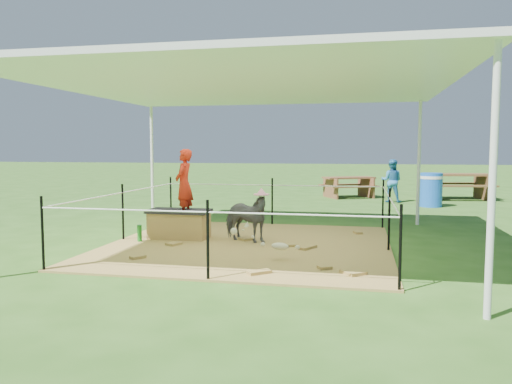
% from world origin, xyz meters
% --- Properties ---
extents(ground, '(90.00, 90.00, 0.00)m').
position_xyz_m(ground, '(0.00, 0.00, 0.00)').
color(ground, '#2D5919').
rests_on(ground, ground).
extents(hay_patch, '(4.60, 4.60, 0.03)m').
position_xyz_m(hay_patch, '(0.00, 0.00, 0.01)').
color(hay_patch, brown).
rests_on(hay_patch, ground).
extents(canopy_tent, '(6.30, 6.30, 2.90)m').
position_xyz_m(canopy_tent, '(0.00, 0.00, 2.69)').
color(canopy_tent, silver).
rests_on(canopy_tent, ground).
extents(rope_fence, '(4.54, 4.54, 1.00)m').
position_xyz_m(rope_fence, '(0.00, -0.00, 0.64)').
color(rope_fence, black).
rests_on(rope_fence, ground).
extents(straw_bale, '(1.02, 0.51, 0.45)m').
position_xyz_m(straw_bale, '(-1.33, 0.32, 0.26)').
color(straw_bale, '#AD7D3F').
rests_on(straw_bale, hay_patch).
extents(dark_cloth, '(1.09, 0.57, 0.06)m').
position_xyz_m(dark_cloth, '(-1.33, 0.32, 0.51)').
color(dark_cloth, black).
rests_on(dark_cloth, straw_bale).
extents(woman, '(0.29, 0.45, 1.22)m').
position_xyz_m(woman, '(-1.23, 0.32, 1.09)').
color(woman, red).
rests_on(woman, straw_bale).
extents(green_bottle, '(0.08, 0.08, 0.28)m').
position_xyz_m(green_bottle, '(-1.88, -0.13, 0.17)').
color(green_bottle, '#1A771D').
rests_on(green_bottle, hay_patch).
extents(pony, '(1.08, 0.81, 0.83)m').
position_xyz_m(pony, '(-0.11, 0.23, 0.44)').
color(pony, '#46464B').
rests_on(pony, hay_patch).
extents(pink_hat, '(0.26, 0.26, 0.12)m').
position_xyz_m(pink_hat, '(-0.11, 0.23, 0.92)').
color(pink_hat, pink).
rests_on(pink_hat, pony).
extents(foal, '(0.86, 0.57, 0.44)m').
position_xyz_m(foal, '(0.69, -1.04, 0.25)').
color(foal, '#C6BB91').
rests_on(foal, hay_patch).
extents(trash_barrel, '(0.63, 0.63, 0.94)m').
position_xyz_m(trash_barrel, '(3.73, 6.53, 0.47)').
color(trash_barrel, blue).
rests_on(trash_barrel, ground).
extents(picnic_table_near, '(1.99, 1.79, 0.68)m').
position_xyz_m(picnic_table_near, '(1.42, 8.70, 0.34)').
color(picnic_table_near, brown).
rests_on(picnic_table_near, ground).
extents(picnic_table_far, '(2.16, 1.69, 0.82)m').
position_xyz_m(picnic_table_far, '(4.84, 8.79, 0.41)').
color(picnic_table_far, brown).
rests_on(picnic_table_far, ground).
extents(distant_person, '(0.70, 0.59, 1.29)m').
position_xyz_m(distant_person, '(2.72, 7.49, 0.65)').
color(distant_person, teal).
rests_on(distant_person, ground).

